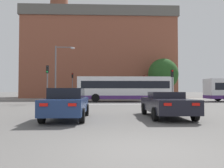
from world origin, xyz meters
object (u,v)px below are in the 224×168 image
(traffic_light_far_left, at_px, (72,82))
(traffic_light_far_right, at_px, (144,83))
(bus_crossing_lead, at_px, (125,88))
(pedestrian_waiting, at_px, (50,92))
(traffic_light_near_right, at_px, (172,80))
(traffic_light_near_left, at_px, (47,78))
(car_roadster_right, at_px, (166,104))
(car_saloon_left, at_px, (67,103))
(street_lamp_junction, at_px, (59,67))

(traffic_light_far_left, bearing_deg, traffic_light_far_right, -1.79)
(bus_crossing_lead, xyz_separation_m, traffic_light_far_left, (-7.83, 8.34, 1.20))
(bus_crossing_lead, bearing_deg, pedestrian_waiting, -128.85)
(traffic_light_near_right, bearing_deg, traffic_light_near_left, -178.49)
(bus_crossing_lead, height_order, traffic_light_near_right, traffic_light_near_right)
(car_roadster_right, relative_size, traffic_light_far_right, 1.20)
(car_saloon_left, relative_size, traffic_light_near_left, 1.16)
(car_roadster_right, bearing_deg, traffic_light_far_left, 109.39)
(traffic_light_far_left, bearing_deg, traffic_light_near_right, -46.27)
(traffic_light_far_right, bearing_deg, street_lamp_junction, -140.70)
(traffic_light_near_left, distance_m, traffic_light_far_right, 18.01)
(traffic_light_far_left, height_order, pedestrian_waiting, traffic_light_far_left)
(car_saloon_left, bearing_deg, pedestrian_waiting, 104.68)
(traffic_light_near_left, xyz_separation_m, traffic_light_far_left, (0.64, 13.39, 0.19))
(traffic_light_near_right, height_order, pedestrian_waiting, traffic_light_near_right)
(car_saloon_left, xyz_separation_m, traffic_light_near_left, (-4.03, 11.86, 1.92))
(traffic_light_far_right, bearing_deg, car_roadster_right, -97.87)
(bus_crossing_lead, relative_size, traffic_light_far_left, 2.75)
(traffic_light_near_right, bearing_deg, bus_crossing_lead, 134.66)
(car_roadster_right, height_order, bus_crossing_lead, bus_crossing_lead)
(traffic_light_near_left, height_order, street_lamp_junction, street_lamp_junction)
(car_saloon_left, bearing_deg, bus_crossing_lead, 74.67)
(pedestrian_waiting, bearing_deg, car_saloon_left, 53.66)
(pedestrian_waiting, bearing_deg, street_lamp_junction, 56.73)
(traffic_light_near_left, relative_size, traffic_light_near_right, 1.10)
(traffic_light_far_right, height_order, pedestrian_waiting, traffic_light_far_right)
(traffic_light_near_left, distance_m, street_lamp_junction, 3.63)
(bus_crossing_lead, height_order, traffic_light_far_left, traffic_light_far_left)
(car_roadster_right, bearing_deg, traffic_light_near_right, 71.49)
(traffic_light_near_left, distance_m, traffic_light_far_left, 13.41)
(car_saloon_left, distance_m, bus_crossing_lead, 17.51)
(traffic_light_near_right, distance_m, traffic_light_far_right, 12.69)
(car_saloon_left, height_order, pedestrian_waiting, pedestrian_waiting)
(traffic_light_far_right, xyz_separation_m, pedestrian_waiting, (-15.60, 1.39, -1.56))
(traffic_light_far_right, distance_m, street_lamp_junction, 15.46)
(car_saloon_left, height_order, traffic_light_far_left, traffic_light_far_left)
(traffic_light_near_right, height_order, traffic_light_far_left, traffic_light_far_left)
(traffic_light_near_left, relative_size, street_lamp_junction, 0.59)
(street_lamp_junction, bearing_deg, car_saloon_left, -77.03)
(car_saloon_left, bearing_deg, traffic_light_near_right, 52.70)
(traffic_light_near_left, height_order, traffic_light_far_right, traffic_light_near_left)
(car_saloon_left, relative_size, car_roadster_right, 0.98)
(street_lamp_junction, bearing_deg, traffic_light_far_right, 39.30)
(traffic_light_near_left, relative_size, traffic_light_far_left, 0.93)
(car_roadster_right, distance_m, traffic_light_far_left, 26.22)
(traffic_light_far_left, relative_size, traffic_light_far_right, 1.10)
(traffic_light_far_left, height_order, traffic_light_far_right, traffic_light_far_left)
(street_lamp_junction, bearing_deg, bus_crossing_lead, 12.60)
(car_roadster_right, height_order, traffic_light_near_left, traffic_light_near_left)
(traffic_light_far_left, relative_size, pedestrian_waiting, 2.35)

